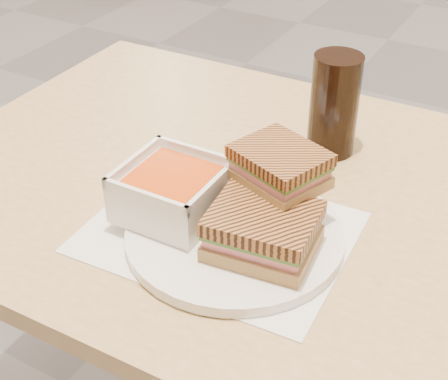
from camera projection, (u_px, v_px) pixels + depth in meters
The scene contains 7 objects.
main_table at pixel (319, 270), 0.95m from camera, with size 1.21×0.72×0.75m.
tray_liner at pixel (219, 232), 0.84m from camera, with size 0.34×0.27×0.00m.
plate at pixel (235, 235), 0.82m from camera, with size 0.28×0.28×0.01m.
soup_bowl at pixel (173, 193), 0.83m from camera, with size 0.12×0.12×0.07m.
panini_lower at pixel (263, 231), 0.77m from camera, with size 0.13×0.12×0.06m.
panini_upper at pixel (280, 167), 0.80m from camera, with size 0.13×0.12×0.05m.
cola_glass at pixel (334, 105), 0.96m from camera, with size 0.07×0.07×0.16m.
Camera 1 is at (0.33, -2.57, 1.27)m, focal length 51.98 mm.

